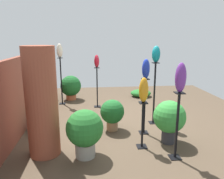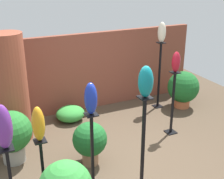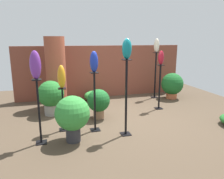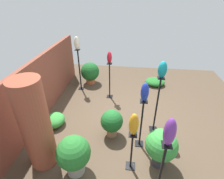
{
  "view_description": "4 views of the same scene",
  "coord_description": "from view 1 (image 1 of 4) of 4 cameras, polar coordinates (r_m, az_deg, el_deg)",
  "views": [
    {
      "loc": [
        -5.36,
        0.62,
        2.14
      ],
      "look_at": [
        0.21,
        0.08,
        0.8
      ],
      "focal_mm": 35.0,
      "sensor_mm": 36.0,
      "label": 1
    },
    {
      "loc": [
        -2.09,
        -3.94,
        3.04
      ],
      "look_at": [
        -0.1,
        0.31,
        1.18
      ],
      "focal_mm": 50.0,
      "sensor_mm": 36.0,
      "label": 2
    },
    {
      "loc": [
        -1.63,
        -4.9,
        1.92
      ],
      "look_at": [
        -0.24,
        0.1,
        0.73
      ],
      "focal_mm": 35.0,
      "sensor_mm": 36.0,
      "label": 3
    },
    {
      "loc": [
        -3.87,
        -0.26,
        3.31
      ],
      "look_at": [
        -0.22,
        0.19,
        1.16
      ],
      "focal_mm": 28.0,
      "sensor_mm": 36.0,
      "label": 4
    }
  ],
  "objects": [
    {
      "name": "art_vase_amber",
      "position": [
        4.15,
        8.28,
        -0.15
      ],
      "size": [
        0.17,
        0.18,
        0.48
      ],
      "primitive_type": "ellipsoid",
      "color": "orange",
      "rests_on": "pedestal_amber"
    },
    {
      "name": "brick_pillar",
      "position": [
        4.11,
        -17.88,
        -3.27
      ],
      "size": [
        0.57,
        0.57,
        2.0
      ],
      "primitive_type": "cylinder",
      "color": "brown",
      "rests_on": "ground"
    },
    {
      "name": "pedestal_violet",
      "position": [
        4.08,
        16.57,
        -9.84
      ],
      "size": [
        0.2,
        0.2,
        1.23
      ],
      "color": "black",
      "rests_on": "ground"
    },
    {
      "name": "pedestal_ruby",
      "position": [
        6.78,
        -3.9,
        0.09
      ],
      "size": [
        0.2,
        0.2,
        1.25
      ],
      "color": "black",
      "rests_on": "ground"
    },
    {
      "name": "pedestal_ivory",
      "position": [
        7.23,
        -13.09,
        1.68
      ],
      "size": [
        0.2,
        0.2,
        1.51
      ],
      "color": "black",
      "rests_on": "ground"
    },
    {
      "name": "art_vase_ivory",
      "position": [
        7.1,
        -13.53,
        9.84
      ],
      "size": [
        0.17,
        0.18,
        0.44
      ],
      "primitive_type": "ellipsoid",
      "color": "beige",
      "rests_on": "pedestal_ivory"
    },
    {
      "name": "potted_plant_mid_left",
      "position": [
        5.11,
        0.07,
        -6.07
      ],
      "size": [
        0.56,
        0.56,
        0.74
      ],
      "color": "#936B4C",
      "rests_on": "ground"
    },
    {
      "name": "pedestal_cobalt",
      "position": [
        4.96,
        8.47,
        -4.98
      ],
      "size": [
        0.2,
        0.2,
        1.27
      ],
      "color": "black",
      "rests_on": "ground"
    },
    {
      "name": "brick_wall_back",
      "position": [
        5.74,
        -21.79,
        -0.37
      ],
      "size": [
        5.6,
        0.12,
        1.72
      ],
      "primitive_type": "cube",
      "color": "brown",
      "rests_on": "ground"
    },
    {
      "name": "art_vase_ruby",
      "position": [
        6.63,
        -4.02,
        7.39
      ],
      "size": [
        0.16,
        0.15,
        0.38
      ],
      "primitive_type": "ellipsoid",
      "color": "maroon",
      "rests_on": "pedestal_ruby"
    },
    {
      "name": "art_vase_violet",
      "position": [
        3.82,
        17.49,
        2.97
      ],
      "size": [
        0.19,
        0.19,
        0.51
      ],
      "primitive_type": "ellipsoid",
      "color": "#6B2D8C",
      "rests_on": "pedestal_violet"
    },
    {
      "name": "foliage_bed_east",
      "position": [
        5.47,
        -17.37,
        -8.37
      ],
      "size": [
        0.6,
        0.56,
        0.32
      ],
      "primitive_type": "ellipsoid",
      "color": "#338C38",
      "rests_on": "ground"
    },
    {
      "name": "pedestal_amber",
      "position": [
        4.38,
        7.94,
        -9.74
      ],
      "size": [
        0.2,
        0.2,
        0.93
      ],
      "color": "black",
      "rests_on": "ground"
    },
    {
      "name": "potted_plant_near_pillar",
      "position": [
        4.02,
        -7.14,
        -10.55
      ],
      "size": [
        0.68,
        0.68,
        0.89
      ],
      "color": "gray",
      "rests_on": "ground"
    },
    {
      "name": "ground_plane",
      "position": [
        5.8,
        1.03,
        -8.16
      ],
      "size": [
        8.0,
        8.0,
        0.0
      ],
      "primitive_type": "plane",
      "color": "#4C3D2D"
    },
    {
      "name": "art_vase_cobalt",
      "position": [
        4.75,
        8.84,
        5.36
      ],
      "size": [
        0.17,
        0.17,
        0.43
      ],
      "primitive_type": "ellipsoid",
      "color": "#192D9E",
      "rests_on": "pedestal_cobalt"
    },
    {
      "name": "potted_plant_front_left",
      "position": [
        4.63,
        14.77,
        -7.22
      ],
      "size": [
        0.66,
        0.66,
        0.9
      ],
      "color": "#2D2D33",
      "rests_on": "ground"
    },
    {
      "name": "art_vase_teal",
      "position": [
        5.37,
        11.44,
        9.04
      ],
      "size": [
        0.18,
        0.2,
        0.4
      ],
      "primitive_type": "ellipsoid",
      "color": "#0F727A",
      "rests_on": "pedestal_teal"
    },
    {
      "name": "foliage_bed_west",
      "position": [
        8.14,
        7.52,
        -0.93
      ],
      "size": [
        0.64,
        0.75,
        0.26
      ],
      "primitive_type": "ellipsoid",
      "color": "#236B28",
      "rests_on": "ground"
    },
    {
      "name": "pedestal_teal",
      "position": [
        5.54,
        10.95,
        -1.62
      ],
      "size": [
        0.2,
        0.2,
        1.55
      ],
      "color": "black",
      "rests_on": "ground"
    },
    {
      "name": "potted_plant_back_center",
      "position": [
        7.74,
        -10.72,
        0.79
      ],
      "size": [
        0.72,
        0.72,
        0.85
      ],
      "color": "#B25B38",
      "rests_on": "ground"
    }
  ]
}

